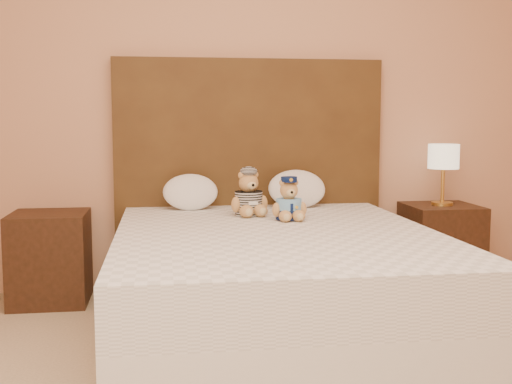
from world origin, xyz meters
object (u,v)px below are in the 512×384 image
Objects in this scene: nightstand_left at (50,258)px; pillow_left at (190,190)px; bed at (276,283)px; nightstand_right at (441,246)px; teddy_prisoner at (249,193)px; pillow_right at (297,187)px; lamp at (443,160)px; teddy_police at (289,199)px.

nightstand_left is 0.94m from pillow_left.
pillow_left is at bearing 115.54° from bed.
teddy_prisoner reaches higher than nightstand_right.
bed is at bearing -64.46° from pillow_left.
pillow_right is at bearing 0.00° from pillow_left.
pillow_left is at bearing 178.96° from nightstand_right.
nightstand_right is 1.05m from pillow_right.
teddy_police is at bearing -156.98° from lamp.
pillow_left is (-0.33, 0.31, -0.01)m from teddy_prisoner.
teddy_police is 0.73m from pillow_left.
teddy_police is 0.28m from teddy_prisoner.
bed is 1.59m from lamp.
bed is 5.86× the size of pillow_left.
teddy_police is at bearing -106.75° from pillow_right.
pillow_right reaches higher than bed.
pillow_right reaches higher than teddy_police.
bed is at bearing -147.38° from nightstand_right.
pillow_right is at bearing 71.27° from bed.
bed is 3.64× the size of nightstand_left.
nightstand_right is at bearing -1.77° from pillow_right.
lamp is 0.98m from pillow_right.
nightstand_right is 1.49× the size of pillow_right.
pillow_left is at bearing 2.01° from nightstand_left.
pillow_left is 0.92× the size of pillow_right.
teddy_police reaches higher than bed.
nightstand_left is at bearing 180.00° from nightstand_right.
bed is at bearing -115.37° from teddy_police.
pillow_right reaches higher than nightstand_left.
nightstand_left is at bearing -177.99° from pillow_left.
nightstand_left is (-1.25, 0.80, -0.00)m from bed.
nightstand_left is at bearing 157.30° from teddy_police.
teddy_prisoner is 0.45m from pillow_left.
teddy_prisoner reaches higher than bed.
teddy_prisoner is at bearing -168.17° from nightstand_right.
teddy_police is at bearing -43.93° from pillow_left.
lamp is at bearing -1.04° from pillow_left.
teddy_prisoner is at bearing -168.17° from lamp.
pillow_right is at bearing 69.61° from teddy_police.
teddy_prisoner is (-1.32, -0.28, -0.17)m from lamp.
nightstand_right is at bearing -1.04° from pillow_left.
nightstand_left is 1.38× the size of lamp.
lamp is 1.36m from teddy_prisoner.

